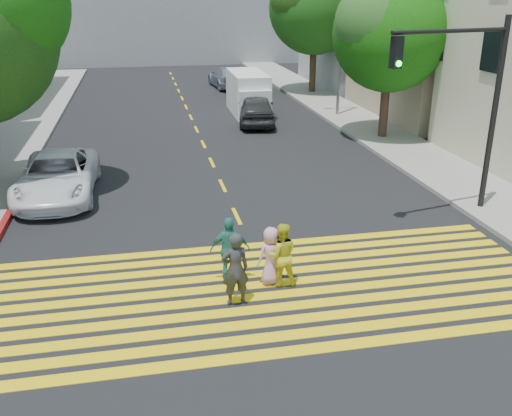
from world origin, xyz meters
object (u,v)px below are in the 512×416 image
object	(u,v)px
pedestrian_child	(271,256)
white_van	(249,95)
pedestrian_woman	(281,255)
dark_car_near	(256,110)
pedestrian_man	(235,269)
pedestrian_extra	(230,249)
white_sedan	(57,176)
tree_right_near	(392,27)
traffic_signal	(469,92)
dark_car_parked	(255,84)
silver_car	(227,77)
tree_right_far	(316,2)

from	to	relation	value
pedestrian_child	white_van	world-z (taller)	white_van
pedestrian_woman	dark_car_near	size ratio (longest dim) A/B	0.35
pedestrian_child	dark_car_near	world-z (taller)	dark_car_near
pedestrian_man	pedestrian_extra	world-z (taller)	pedestrian_man
pedestrian_extra	white_sedan	bearing A→B (deg)	-49.62
tree_right_near	traffic_signal	size ratio (longest dim) A/B	1.26
white_sedan	dark_car_parked	distance (m)	21.50
white_sedan	white_van	xyz separation A→B (m)	(8.88, 12.31, 0.35)
tree_right_near	dark_car_near	world-z (taller)	tree_right_near
white_sedan	silver_car	xyz separation A→B (m)	(9.13, 21.66, -0.00)
pedestrian_woman	white_sedan	bearing A→B (deg)	-46.33
pedestrian_woman	pedestrian_child	size ratio (longest dim) A/B	1.09
pedestrian_man	dark_car_parked	xyz separation A→B (m)	(5.89, 26.86, -0.20)
white_van	traffic_signal	xyz separation A→B (m)	(3.31, -16.55, 2.75)
pedestrian_man	dark_car_near	distance (m)	18.20
white_sedan	tree_right_near	bearing A→B (deg)	22.21
pedestrian_child	dark_car_near	bearing A→B (deg)	-117.95
pedestrian_woman	pedestrian_child	bearing A→B (deg)	-23.37
silver_car	pedestrian_child	bearing A→B (deg)	78.66
tree_right_near	silver_car	distance (m)	17.52
tree_right_near	pedestrian_extra	distance (m)	16.05
pedestrian_extra	white_sedan	xyz separation A→B (m)	(-4.74, 7.02, -0.07)
pedestrian_child	tree_right_near	bearing A→B (deg)	-140.74
dark_car_near	dark_car_parked	distance (m)	9.30
pedestrian_extra	dark_car_parked	bearing A→B (deg)	-96.38
pedestrian_woman	dark_car_parked	distance (m)	26.63
pedestrian_woman	dark_car_parked	size ratio (longest dim) A/B	0.39
pedestrian_child	dark_car_parked	size ratio (longest dim) A/B	0.36
pedestrian_woman	traffic_signal	xyz separation A→B (m)	(6.31, 3.25, 3.05)
pedestrian_man	pedestrian_extra	distance (m)	1.11
pedestrian_extra	white_van	xyz separation A→B (m)	(4.15, 19.33, 0.28)
tree_right_far	pedestrian_child	xyz separation A→B (m)	(-8.77, -25.55, -5.11)
dark_car_parked	white_van	world-z (taller)	white_van
pedestrian_man	dark_car_near	world-z (taller)	pedestrian_man
pedestrian_child	dark_car_parked	distance (m)	26.55
silver_car	dark_car_parked	size ratio (longest dim) A/B	1.28
pedestrian_man	pedestrian_child	xyz separation A→B (m)	(0.99, 0.76, -0.14)
pedestrian_child	pedestrian_extra	size ratio (longest dim) A/B	0.88
white_sedan	dark_car_parked	xyz separation A→B (m)	(10.57, 18.72, -0.08)
pedestrian_man	silver_car	distance (m)	30.13
traffic_signal	tree_right_near	bearing A→B (deg)	67.37
tree_right_near	silver_car	xyz separation A→B (m)	(-4.87, 16.28, -4.30)
dark_car_near	traffic_signal	distance (m)	14.58
traffic_signal	dark_car_near	bearing A→B (deg)	91.91
pedestrian_woman	silver_car	xyz separation A→B (m)	(3.25, 29.15, -0.05)
pedestrian_extra	tree_right_near	bearing A→B (deg)	-120.37
dark_car_parked	white_van	size ratio (longest dim) A/B	0.81
dark_car_parked	traffic_signal	size ratio (longest dim) A/B	0.67
white_sedan	dark_car_parked	world-z (taller)	white_sedan
tree_right_near	dark_car_parked	xyz separation A→B (m)	(-3.43, 13.34, -4.38)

